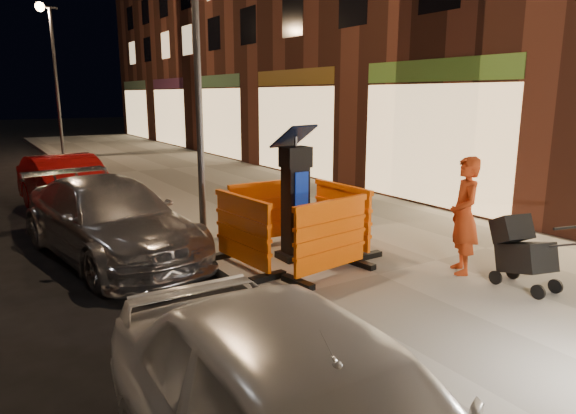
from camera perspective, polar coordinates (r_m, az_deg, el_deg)
ground_plane at (r=6.88m, az=-1.23°, el=-11.31°), size 120.00×120.00×0.00m
sidewalk at (r=8.67m, az=16.12°, el=-6.16°), size 6.00×60.00×0.15m
kerb at (r=6.85m, az=-1.23°, el=-10.73°), size 0.30×60.00×0.15m
parking_kiosk at (r=8.16m, az=0.82°, el=1.10°), size 0.68×0.68×2.03m
barrier_front at (r=7.51m, az=4.77°, el=-3.47°), size 1.53×0.81×1.13m
barrier_back at (r=9.05m, az=-2.46°, el=-0.68°), size 1.46×0.61×1.13m
barrier_kerbside at (r=7.80m, az=-5.06°, el=-2.86°), size 0.73×1.50×1.13m
barrier_bldgside at (r=8.80m, az=6.01°, el=-1.12°), size 0.64×1.47×1.13m
car_silver at (r=9.46m, az=-18.88°, el=-5.27°), size 2.57×4.87×1.35m
car_red at (r=13.32m, az=-23.03°, el=-0.57°), size 1.85×4.22×1.35m
man at (r=7.97m, az=19.00°, el=-0.91°), size 0.70×0.76×1.74m
stroller at (r=7.72m, az=24.93°, el=-4.75°), size 0.69×0.89×0.98m
street_lamp_mid at (r=9.10m, az=-10.01°, el=14.66°), size 0.12×0.12×6.00m
street_lamp_far at (r=23.66m, az=-24.31°, el=12.29°), size 0.12×0.12×6.00m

